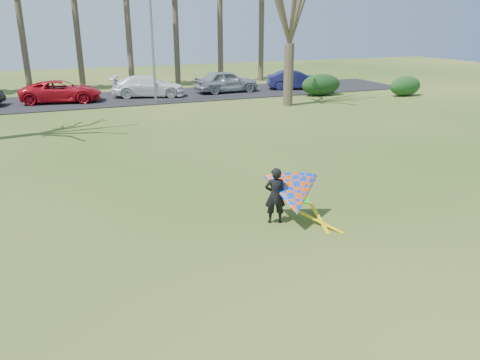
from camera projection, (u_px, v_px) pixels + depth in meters
name	position (u px, v px, depth m)	size (l,w,h in m)	color
ground	(270.00, 244.00, 11.91)	(100.00, 100.00, 0.00)	#19480F
parking_strip	(119.00, 99.00, 33.78)	(46.00, 7.00, 0.06)	black
bare_tree_right	(291.00, 0.00, 29.12)	(6.27, 6.27, 9.21)	#4E3C2F
streetlight	(154.00, 35.00, 30.49)	(2.28, 0.18, 8.00)	gray
hedge_near	(321.00, 85.00, 35.09)	(3.20, 1.45, 1.60)	#123313
hedge_far	(405.00, 86.00, 34.92)	(2.64, 1.24, 1.46)	#163D17
car_2	(61.00, 91.00, 31.93)	(2.44, 5.29, 1.47)	red
car_3	(149.00, 86.00, 34.22)	(2.14, 5.26, 1.53)	white
car_4	(226.00, 81.00, 36.29)	(1.98, 4.93, 1.68)	#8F959A
car_5	(295.00, 80.00, 38.01)	(1.58, 4.54, 1.50)	navy
kite_flyer	(292.00, 195.00, 12.89)	(2.13, 2.39, 2.02)	black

